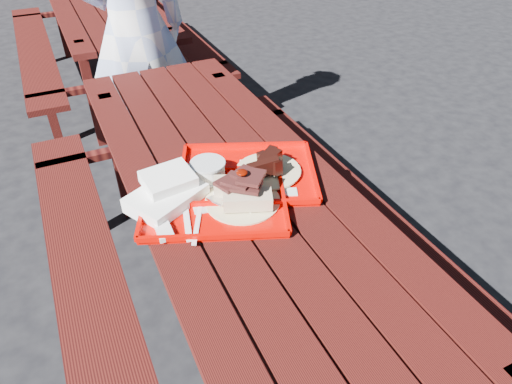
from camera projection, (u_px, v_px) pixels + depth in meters
ground at (242, 316)px, 2.10m from camera, size 60.00×60.00×0.00m
picnic_table_near at (239, 224)px, 1.76m from camera, size 1.41×2.40×0.75m
picnic_table_far at (105, 23)px, 3.78m from camera, size 1.41×2.40×0.75m
near_tray at (214, 193)px, 1.55m from camera, size 0.58×0.52×0.15m
far_tray at (245, 172)px, 1.66m from camera, size 0.60×0.54×0.08m
white_cloth at (167, 193)px, 1.54m from camera, size 0.29×0.27×0.10m
person at (135, 30)px, 2.62m from camera, size 0.67×0.46×1.77m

